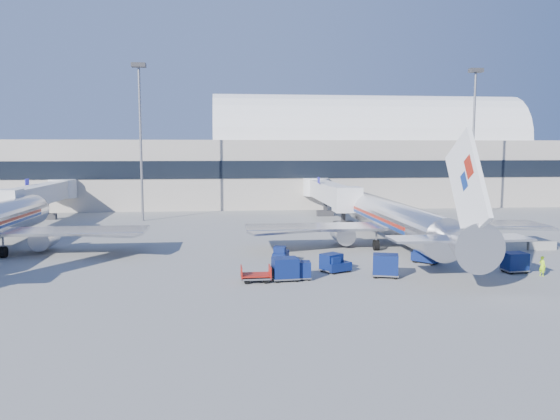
{
  "coord_description": "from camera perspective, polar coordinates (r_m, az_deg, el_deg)",
  "views": [
    {
      "loc": [
        -8.27,
        -50.72,
        10.37
      ],
      "look_at": [
        -2.34,
        6.0,
        4.05
      ],
      "focal_mm": 35.0,
      "sensor_mm": 36.0,
      "label": 1
    }
  ],
  "objects": [
    {
      "name": "cart_train_c",
      "position": [
        43.5,
        0.55,
        -6.13
      ],
      "size": [
        2.25,
        1.81,
        1.84
      ],
      "rotation": [
        0.0,
        0.0,
        0.1
      ],
      "color": "#09174A",
      "rests_on": "ground"
    },
    {
      "name": "mast_east",
      "position": [
        89.44,
        19.61,
        8.8
      ],
      "size": [
        2.0,
        1.2,
        22.6
      ],
      "color": "slate",
      "rests_on": "ground"
    },
    {
      "name": "cart_solo_far",
      "position": [
        50.47,
        23.34,
        -5.0
      ],
      "size": [
        2.06,
        1.65,
        1.71
      ],
      "rotation": [
        0.0,
        0.0,
        0.09
      ],
      "color": "#09174A",
      "rests_on": "ground"
    },
    {
      "name": "cart_solo_near",
      "position": [
        45.52,
        10.97,
        -5.66
      ],
      "size": [
        2.5,
        2.16,
        1.88
      ],
      "rotation": [
        0.0,
        0.0,
        -0.28
      ],
      "color": "#09174A",
      "rests_on": "ground"
    },
    {
      "name": "cart_train_a",
      "position": [
        46.91,
        5.38,
        -5.43
      ],
      "size": [
        2.22,
        2.1,
        1.56
      ],
      "rotation": [
        0.0,
        0.0,
        0.59
      ],
      "color": "#09174A",
      "rests_on": "ground"
    },
    {
      "name": "cart_train_b",
      "position": [
        43.97,
        2.16,
        -6.27
      ],
      "size": [
        1.71,
        1.34,
        1.47
      ],
      "rotation": [
        0.0,
        0.0,
        -0.04
      ],
      "color": "#09174A",
      "rests_on": "ground"
    },
    {
      "name": "mast_west",
      "position": [
        81.69,
        -14.41,
        9.24
      ],
      "size": [
        2.0,
        1.2,
        22.6
      ],
      "color": "slate",
      "rests_on": "ground"
    },
    {
      "name": "barrier_near",
      "position": [
        59.73,
        20.26,
        -3.63
      ],
      "size": [
        3.0,
        0.55,
        0.9
      ],
      "primitive_type": "cube",
      "color": "#9E9E96",
      "rests_on": "ground"
    },
    {
      "name": "cart_open_red",
      "position": [
        43.22,
        -2.51,
        -6.95
      ],
      "size": [
        2.37,
        1.69,
        0.63
      ],
      "rotation": [
        0.0,
        0.0,
        0.01
      ],
      "color": "slate",
      "rests_on": "ground"
    },
    {
      "name": "ramp_worker",
      "position": [
        50.0,
        25.72,
        -5.3
      ],
      "size": [
        0.56,
        0.7,
        1.68
      ],
      "primitive_type": "imported",
      "rotation": [
        0.0,
        0.0,
        1.85
      ],
      "color": "#9BDE17",
      "rests_on": "ground"
    },
    {
      "name": "tug_lead",
      "position": [
        46.63,
        6.01,
        -5.75
      ],
      "size": [
        2.41,
        1.88,
        1.41
      ],
      "rotation": [
        0.0,
        0.0,
        0.43
      ],
      "color": "#09174A",
      "rests_on": "ground"
    },
    {
      "name": "jetbridge_near",
      "position": [
        83.31,
        5.03,
        1.87
      ],
      "size": [
        4.4,
        27.5,
        6.25
      ],
      "color": "silver",
      "rests_on": "ground"
    },
    {
      "name": "ground",
      "position": [
        52.42,
        3.24,
        -5.09
      ],
      "size": [
        260.0,
        260.0,
        0.0
      ],
      "primitive_type": "plane",
      "color": "gray",
      "rests_on": "ground"
    },
    {
      "name": "barrier_far",
      "position": [
        62.91,
        25.67,
        -3.38
      ],
      "size": [
        3.0,
        0.55,
        0.9
      ],
      "primitive_type": "cube",
      "color": "#9E9E96",
      "rests_on": "ground"
    },
    {
      "name": "tug_right",
      "position": [
        51.98,
        14.89,
        -4.59
      ],
      "size": [
        2.51,
        2.6,
        1.57
      ],
      "rotation": [
        0.0,
        0.0,
        -0.84
      ],
      "color": "#09174A",
      "rests_on": "ground"
    },
    {
      "name": "tug_left",
      "position": [
        50.52,
        0.05,
        -4.7
      ],
      "size": [
        1.83,
        2.63,
        1.56
      ],
      "rotation": [
        0.0,
        0.0,
        1.28
      ],
      "color": "#09174A",
      "rests_on": "ground"
    },
    {
      "name": "airliner_main",
      "position": [
        58.64,
        12.24,
        -1.11
      ],
      "size": [
        32.0,
        37.26,
        12.07
      ],
      "color": "silver",
      "rests_on": "ground"
    },
    {
      "name": "barrier_mid",
      "position": [
        61.25,
        23.04,
        -3.5
      ],
      "size": [
        3.0,
        0.55,
        0.9
      ],
      "primitive_type": "cube",
      "color": "#9E9E96",
      "rests_on": "ground"
    },
    {
      "name": "terminal",
      "position": [
        106.85,
        -8.86,
        4.73
      ],
      "size": [
        170.0,
        28.15,
        21.0
      ],
      "color": "#B2AA9E",
      "rests_on": "ground"
    },
    {
      "name": "jetbridge_mid",
      "position": [
        85.86,
        -23.68,
        1.49
      ],
      "size": [
        4.4,
        27.5,
        6.25
      ],
      "color": "silver",
      "rests_on": "ground"
    }
  ]
}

